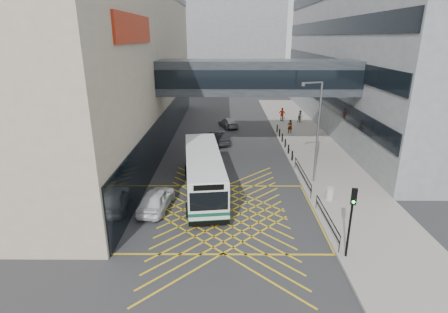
{
  "coord_description": "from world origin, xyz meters",
  "views": [
    {
      "loc": [
        0.13,
        -20.4,
        11.05
      ],
      "look_at": [
        0.0,
        4.0,
        2.6
      ],
      "focal_mm": 28.0,
      "sensor_mm": 36.0,
      "label": 1
    }
  ],
  "objects_px": {
    "street_lamp": "(316,127)",
    "litter_bin": "(330,193)",
    "pedestrian_b": "(300,116)",
    "car_silver": "(228,122)",
    "pedestrian_c": "(282,114)",
    "traffic_light": "(352,213)",
    "bus": "(204,171)",
    "pedestrian_a": "(290,126)",
    "car_white": "(156,199)",
    "car_dark": "(217,138)"
  },
  "relations": [
    {
      "from": "pedestrian_a",
      "to": "pedestrian_c",
      "type": "relative_size",
      "value": 0.91
    },
    {
      "from": "car_silver",
      "to": "pedestrian_c",
      "type": "bearing_deg",
      "value": -179.27
    },
    {
      "from": "car_silver",
      "to": "pedestrian_a",
      "type": "relative_size",
      "value": 2.49
    },
    {
      "from": "car_white",
      "to": "traffic_light",
      "type": "xyz_separation_m",
      "value": [
        10.89,
        -5.59,
        1.99
      ]
    },
    {
      "from": "street_lamp",
      "to": "pedestrian_b",
      "type": "height_order",
      "value": "street_lamp"
    },
    {
      "from": "street_lamp",
      "to": "pedestrian_c",
      "type": "height_order",
      "value": "street_lamp"
    },
    {
      "from": "car_silver",
      "to": "pedestrian_a",
      "type": "distance_m",
      "value": 8.02
    },
    {
      "from": "traffic_light",
      "to": "pedestrian_c",
      "type": "relative_size",
      "value": 2.23
    },
    {
      "from": "car_white",
      "to": "litter_bin",
      "type": "height_order",
      "value": "car_white"
    },
    {
      "from": "car_white",
      "to": "car_dark",
      "type": "bearing_deg",
      "value": -97.11
    },
    {
      "from": "traffic_light",
      "to": "street_lamp",
      "type": "distance_m",
      "value": 10.2
    },
    {
      "from": "traffic_light",
      "to": "street_lamp",
      "type": "relative_size",
      "value": 0.51
    },
    {
      "from": "car_silver",
      "to": "traffic_light",
      "type": "xyz_separation_m",
      "value": [
        5.94,
        -27.99,
        2.1
      ]
    },
    {
      "from": "street_lamp",
      "to": "pedestrian_b",
      "type": "bearing_deg",
      "value": 62.45
    },
    {
      "from": "bus",
      "to": "car_silver",
      "type": "xyz_separation_m",
      "value": [
        1.95,
        19.63,
        -1.02
      ]
    },
    {
      "from": "car_silver",
      "to": "car_white",
      "type": "bearing_deg",
      "value": 57.29
    },
    {
      "from": "street_lamp",
      "to": "car_dark",
      "type": "bearing_deg",
      "value": 107.05
    },
    {
      "from": "car_white",
      "to": "traffic_light",
      "type": "bearing_deg",
      "value": 159.55
    },
    {
      "from": "car_dark",
      "to": "traffic_light",
      "type": "bearing_deg",
      "value": 91.37
    },
    {
      "from": "traffic_light",
      "to": "pedestrian_b",
      "type": "relative_size",
      "value": 2.44
    },
    {
      "from": "car_white",
      "to": "pedestrian_a",
      "type": "distance_m",
      "value": 22.53
    },
    {
      "from": "car_white",
      "to": "car_silver",
      "type": "distance_m",
      "value": 22.95
    },
    {
      "from": "street_lamp",
      "to": "litter_bin",
      "type": "relative_size",
      "value": 8.41
    },
    {
      "from": "bus",
      "to": "litter_bin",
      "type": "xyz_separation_m",
      "value": [
        8.92,
        -1.59,
        -1.01
      ]
    },
    {
      "from": "litter_bin",
      "to": "bus",
      "type": "bearing_deg",
      "value": 169.88
    },
    {
      "from": "traffic_light",
      "to": "pedestrian_c",
      "type": "bearing_deg",
      "value": 103.62
    },
    {
      "from": "car_white",
      "to": "car_silver",
      "type": "relative_size",
      "value": 1.16
    },
    {
      "from": "car_dark",
      "to": "pedestrian_a",
      "type": "bearing_deg",
      "value": -173.3
    },
    {
      "from": "pedestrian_b",
      "to": "car_silver",
      "type": "bearing_deg",
      "value": 161.69
    },
    {
      "from": "street_lamp",
      "to": "litter_bin",
      "type": "distance_m",
      "value": 5.15
    },
    {
      "from": "traffic_light",
      "to": "litter_bin",
      "type": "relative_size",
      "value": 4.26
    },
    {
      "from": "litter_bin",
      "to": "pedestrian_c",
      "type": "xyz_separation_m",
      "value": [
        0.3,
        24.01,
        0.42
      ]
    },
    {
      "from": "pedestrian_c",
      "to": "traffic_light",
      "type": "bearing_deg",
      "value": 113.62
    },
    {
      "from": "pedestrian_a",
      "to": "car_silver",
      "type": "bearing_deg",
      "value": -29.9
    },
    {
      "from": "car_white",
      "to": "car_dark",
      "type": "height_order",
      "value": "car_white"
    },
    {
      "from": "car_dark",
      "to": "street_lamp",
      "type": "bearing_deg",
      "value": 108.05
    },
    {
      "from": "car_silver",
      "to": "pedestrian_a",
      "type": "bearing_deg",
      "value": 134.24
    },
    {
      "from": "pedestrian_c",
      "to": "car_white",
      "type": "bearing_deg",
      "value": 90.21
    },
    {
      "from": "street_lamp",
      "to": "pedestrian_a",
      "type": "bearing_deg",
      "value": 68.24
    },
    {
      "from": "car_dark",
      "to": "car_silver",
      "type": "height_order",
      "value": "car_dark"
    },
    {
      "from": "litter_bin",
      "to": "pedestrian_b",
      "type": "xyz_separation_m",
      "value": [
        2.58,
        23.12,
        0.34
      ]
    },
    {
      "from": "bus",
      "to": "car_white",
      "type": "relative_size",
      "value": 2.42
    },
    {
      "from": "pedestrian_c",
      "to": "litter_bin",
      "type": "bearing_deg",
      "value": 115.37
    },
    {
      "from": "car_silver",
      "to": "street_lamp",
      "type": "height_order",
      "value": "street_lamp"
    },
    {
      "from": "car_white",
      "to": "pedestrian_b",
      "type": "relative_size",
      "value": 2.85
    },
    {
      "from": "car_dark",
      "to": "car_silver",
      "type": "distance_m",
      "value": 7.41
    },
    {
      "from": "car_silver",
      "to": "pedestrian_b",
      "type": "height_order",
      "value": "pedestrian_b"
    },
    {
      "from": "car_dark",
      "to": "street_lamp",
      "type": "relative_size",
      "value": 0.57
    },
    {
      "from": "bus",
      "to": "car_dark",
      "type": "height_order",
      "value": "bus"
    },
    {
      "from": "pedestrian_b",
      "to": "car_white",
      "type": "bearing_deg",
      "value": -150.35
    }
  ]
}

